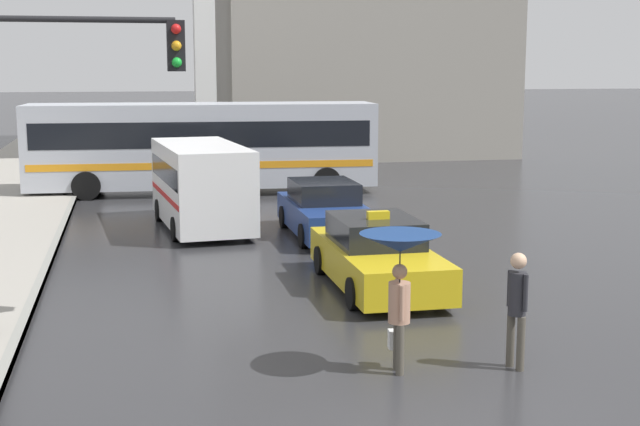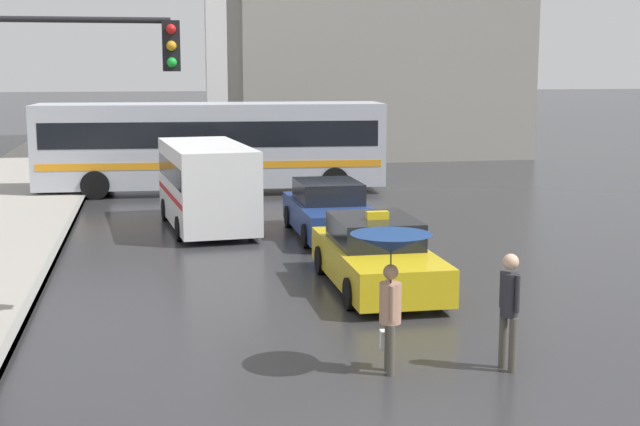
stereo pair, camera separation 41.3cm
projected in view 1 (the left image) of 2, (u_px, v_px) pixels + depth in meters
taxi at (377, 256)px, 17.84m from camera, size 1.91×4.67×1.57m
sedan_red at (325, 211)px, 23.34m from camera, size 1.91×4.59×1.42m
ambulance_van at (201, 182)px, 24.22m from camera, size 2.50×5.43×2.31m
city_bus at (203, 143)px, 31.06m from camera, size 12.09×3.18×3.12m
pedestrian_with_umbrella at (400, 258)px, 12.69m from camera, size 1.17×1.17×2.06m
pedestrian_man at (517, 302)px, 12.97m from camera, size 0.33×0.41×1.74m
traffic_light at (65, 108)px, 13.97m from camera, size 3.25×0.38×5.42m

